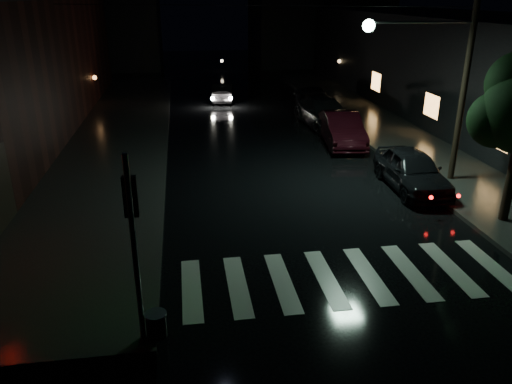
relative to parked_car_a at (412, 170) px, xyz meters
name	(u,v)px	position (x,y,z in m)	size (l,w,h in m)	color
ground	(240,296)	(-7.53, -6.49, -0.78)	(120.00, 120.00, 0.00)	black
sidewalk_left	(107,147)	(-12.53, 7.51, -0.70)	(6.00, 44.00, 0.15)	#282826
sidewalk_right	(393,135)	(2.47, 7.51, -0.70)	(4.00, 44.00, 0.15)	#282826
building_right	(480,67)	(9.47, 11.51, 2.22)	(10.00, 40.00, 6.00)	black
building_far_left	(91,27)	(-17.53, 38.51, 3.22)	(14.00, 10.00, 8.00)	black
building_far_right	(317,30)	(6.47, 38.51, 2.72)	(14.00, 10.00, 7.00)	black
crosswalk	(347,276)	(-4.53, -5.99, -0.77)	(9.00, 3.00, 0.01)	beige
signal_pole_corner	(146,281)	(-9.67, -7.95, 0.76)	(0.68, 0.61, 4.20)	slate
utility_pole	(451,67)	(1.30, 0.51, 3.82)	(4.92, 0.44, 8.00)	black
parked_car_a	(412,170)	(0.00, 0.00, 0.00)	(1.84, 4.57, 1.56)	black
parked_car_b	(342,129)	(-0.79, 6.39, 0.03)	(1.71, 4.91, 1.62)	black
parked_car_c	(324,113)	(-0.64, 10.19, 0.03)	(2.26, 5.56, 1.61)	black
parked_car_d	(313,98)	(0.07, 15.32, -0.13)	(2.14, 4.64, 1.29)	black
oncoming_car	(223,92)	(-5.75, 18.35, -0.13)	(1.38, 3.95, 1.30)	black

